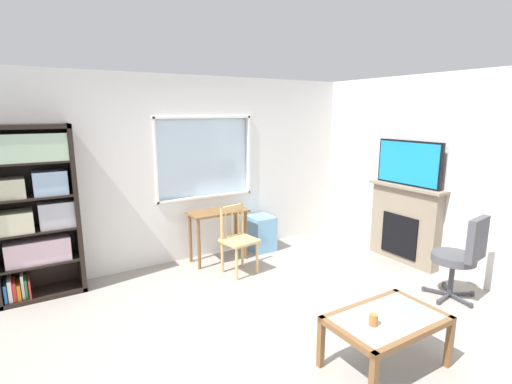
{
  "coord_description": "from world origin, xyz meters",
  "views": [
    {
      "loc": [
        -2.05,
        -2.84,
        2.13
      ],
      "look_at": [
        0.25,
        0.91,
        1.2
      ],
      "focal_mm": 26.94,
      "sensor_mm": 36.0,
      "label": 1
    }
  ],
  "objects_px": {
    "tv": "(409,163)",
    "coffee_table": "(387,324)",
    "fireplace": "(404,223)",
    "office_chair": "(462,254)",
    "sippy_cup": "(373,319)",
    "plastic_drawer_unit": "(261,233)",
    "bookshelf": "(33,206)",
    "wooden_chair": "(238,239)",
    "desk_under_window": "(218,221)"
  },
  "relations": [
    {
      "from": "coffee_table",
      "to": "plastic_drawer_unit",
      "type": "bearing_deg",
      "value": 78.26
    },
    {
      "from": "bookshelf",
      "to": "fireplace",
      "type": "height_order",
      "value": "bookshelf"
    },
    {
      "from": "bookshelf",
      "to": "wooden_chair",
      "type": "distance_m",
      "value": 2.44
    },
    {
      "from": "tv",
      "to": "coffee_table",
      "type": "relative_size",
      "value": 1.02
    },
    {
      "from": "coffee_table",
      "to": "sippy_cup",
      "type": "height_order",
      "value": "sippy_cup"
    },
    {
      "from": "bookshelf",
      "to": "wooden_chair",
      "type": "xyz_separation_m",
      "value": [
        2.27,
        -0.62,
        -0.62
      ]
    },
    {
      "from": "office_chair",
      "to": "sippy_cup",
      "type": "distance_m",
      "value": 1.9
    },
    {
      "from": "tv",
      "to": "fireplace",
      "type": "bearing_deg",
      "value": -0.0
    },
    {
      "from": "fireplace",
      "to": "wooden_chair",
      "type": "bearing_deg",
      "value": 158.32
    },
    {
      "from": "office_chair",
      "to": "sippy_cup",
      "type": "relative_size",
      "value": 11.11
    },
    {
      "from": "fireplace",
      "to": "office_chair",
      "type": "distance_m",
      "value": 1.2
    },
    {
      "from": "bookshelf",
      "to": "desk_under_window",
      "type": "height_order",
      "value": "bookshelf"
    },
    {
      "from": "office_chair",
      "to": "coffee_table",
      "type": "height_order",
      "value": "office_chair"
    },
    {
      "from": "bookshelf",
      "to": "sippy_cup",
      "type": "bearing_deg",
      "value": -53.86
    },
    {
      "from": "tv",
      "to": "desk_under_window",
      "type": "bearing_deg",
      "value": 148.04
    },
    {
      "from": "fireplace",
      "to": "coffee_table",
      "type": "distance_m",
      "value": 2.58
    },
    {
      "from": "wooden_chair",
      "to": "office_chair",
      "type": "xyz_separation_m",
      "value": [
        1.78,
        -1.99,
        0.09
      ]
    },
    {
      "from": "office_chair",
      "to": "bookshelf",
      "type": "bearing_deg",
      "value": 147.17
    },
    {
      "from": "desk_under_window",
      "to": "coffee_table",
      "type": "relative_size",
      "value": 0.86
    },
    {
      "from": "plastic_drawer_unit",
      "to": "coffee_table",
      "type": "xyz_separation_m",
      "value": [
        -0.61,
        -2.93,
        0.12
      ]
    },
    {
      "from": "plastic_drawer_unit",
      "to": "office_chair",
      "type": "height_order",
      "value": "office_chair"
    },
    {
      "from": "sippy_cup",
      "to": "plastic_drawer_unit",
      "type": "bearing_deg",
      "value": 74.85
    },
    {
      "from": "desk_under_window",
      "to": "office_chair",
      "type": "xyz_separation_m",
      "value": [
        1.82,
        -2.51,
        -0.04
      ]
    },
    {
      "from": "tv",
      "to": "coffee_table",
      "type": "xyz_separation_m",
      "value": [
        -2.09,
        -1.48,
        -1.03
      ]
    },
    {
      "from": "desk_under_window",
      "to": "bookshelf",
      "type": "bearing_deg",
      "value": 177.28
    },
    {
      "from": "fireplace",
      "to": "coffee_table",
      "type": "height_order",
      "value": "fireplace"
    },
    {
      "from": "desk_under_window",
      "to": "coffee_table",
      "type": "distance_m",
      "value": 2.89
    },
    {
      "from": "wooden_chair",
      "to": "plastic_drawer_unit",
      "type": "distance_m",
      "value": 0.93
    },
    {
      "from": "bookshelf",
      "to": "fireplace",
      "type": "distance_m",
      "value": 4.77
    },
    {
      "from": "plastic_drawer_unit",
      "to": "office_chair",
      "type": "distance_m",
      "value": 2.79
    },
    {
      "from": "plastic_drawer_unit",
      "to": "office_chair",
      "type": "bearing_deg",
      "value": -67.44
    },
    {
      "from": "tv",
      "to": "office_chair",
      "type": "distance_m",
      "value": 1.47
    },
    {
      "from": "sippy_cup",
      "to": "tv",
      "type": "bearing_deg",
      "value": 33.28
    },
    {
      "from": "wooden_chair",
      "to": "fireplace",
      "type": "bearing_deg",
      "value": -21.68
    },
    {
      "from": "plastic_drawer_unit",
      "to": "fireplace",
      "type": "height_order",
      "value": "fireplace"
    },
    {
      "from": "office_chair",
      "to": "tv",
      "type": "bearing_deg",
      "value": 69.17
    },
    {
      "from": "desk_under_window",
      "to": "tv",
      "type": "height_order",
      "value": "tv"
    },
    {
      "from": "coffee_table",
      "to": "sippy_cup",
      "type": "bearing_deg",
      "value": -173.81
    },
    {
      "from": "office_chair",
      "to": "fireplace",
      "type": "bearing_deg",
      "value": 68.35
    },
    {
      "from": "coffee_table",
      "to": "sippy_cup",
      "type": "relative_size",
      "value": 10.76
    },
    {
      "from": "fireplace",
      "to": "office_chair",
      "type": "relative_size",
      "value": 1.15
    },
    {
      "from": "coffee_table",
      "to": "tv",
      "type": "bearing_deg",
      "value": 35.22
    },
    {
      "from": "fireplace",
      "to": "coffee_table",
      "type": "relative_size",
      "value": 1.19
    },
    {
      "from": "wooden_chair",
      "to": "tv",
      "type": "height_order",
      "value": "tv"
    },
    {
      "from": "plastic_drawer_unit",
      "to": "fireplace",
      "type": "distance_m",
      "value": 2.11
    },
    {
      "from": "plastic_drawer_unit",
      "to": "coffee_table",
      "type": "relative_size",
      "value": 0.56
    },
    {
      "from": "desk_under_window",
      "to": "plastic_drawer_unit",
      "type": "distance_m",
      "value": 0.82
    },
    {
      "from": "plastic_drawer_unit",
      "to": "sippy_cup",
      "type": "distance_m",
      "value": 3.06
    },
    {
      "from": "wooden_chair",
      "to": "plastic_drawer_unit",
      "type": "height_order",
      "value": "wooden_chair"
    },
    {
      "from": "office_chair",
      "to": "sippy_cup",
      "type": "xyz_separation_m",
      "value": [
        -1.86,
        -0.39,
        -0.05
      ]
    }
  ]
}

